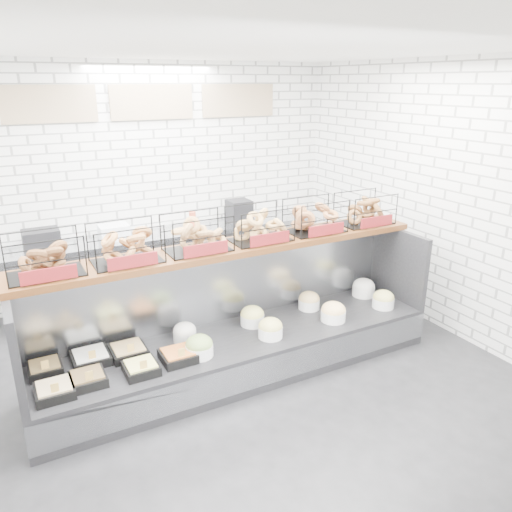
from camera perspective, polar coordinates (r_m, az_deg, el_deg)
ground at (r=4.92m, az=-0.07°, el=-14.55°), size 5.50×5.50×0.00m
room_shell at (r=4.68m, az=-3.63°, el=10.86°), size 5.02×5.51×3.01m
display_case at (r=5.01m, az=-1.99°, el=-9.49°), size 4.00×0.90×1.20m
bagel_shelf at (r=4.75m, az=-3.01°, el=2.72°), size 4.10×0.50×0.40m
prep_counter at (r=6.73m, az=-9.99°, el=-0.74°), size 4.00×0.60×1.20m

